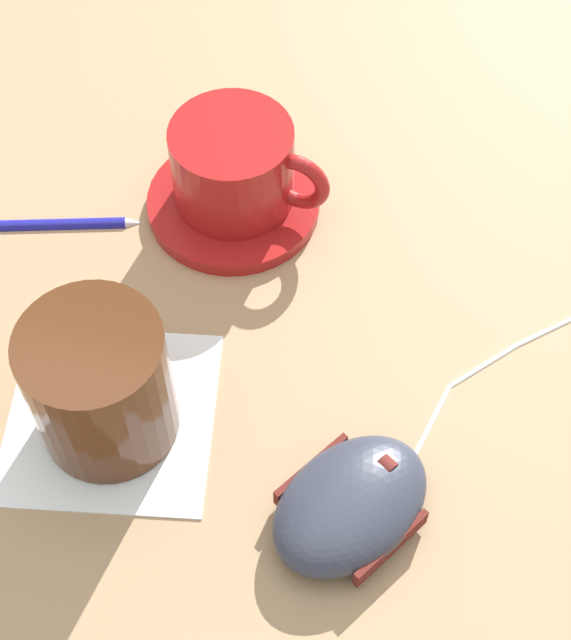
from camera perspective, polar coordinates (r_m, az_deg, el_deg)
The scene contains 8 objects.
ground_plane at distance 0.63m, azimuth -6.86°, elevation -0.78°, with size 3.00×3.00×0.00m, color #9E7F5B.
saucer at distance 0.69m, azimuth -3.04°, elevation 6.81°, with size 0.12×0.12×0.01m, color maroon.
coffee_cup at distance 0.66m, azimuth -2.91°, elevation 8.96°, with size 0.11×0.08×0.06m.
computer_mouse at distance 0.56m, azimuth 3.81°, elevation -10.67°, with size 0.11×0.12×0.03m.
mouse_cable at distance 0.65m, azimuth 14.98°, elevation -0.22°, with size 0.14×0.23×0.00m.
napkin_under_glass at distance 0.61m, azimuth -10.11°, elevation -5.55°, with size 0.12×0.12×0.00m, color white.
drinking_glass at distance 0.56m, azimuth -10.74°, elevation -3.71°, with size 0.08×0.08×0.09m, color #4C2814.
pen at distance 0.70m, azimuth -14.66°, elevation 5.55°, with size 0.15×0.05×0.01m.
Camera 1 is at (0.16, -0.31, 0.53)m, focal length 55.00 mm.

